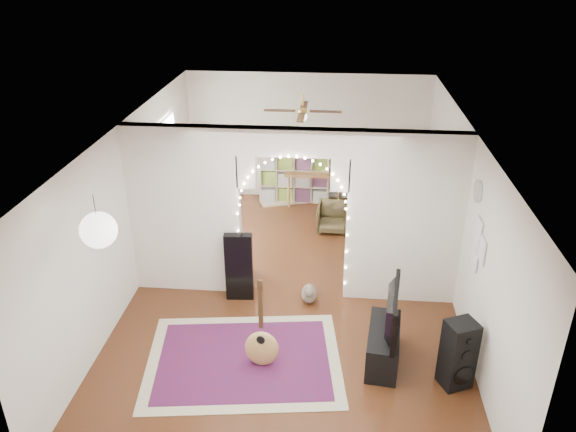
# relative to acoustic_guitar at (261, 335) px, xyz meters

# --- Properties ---
(floor) EXTENTS (7.50, 7.50, 0.00)m
(floor) POSITION_rel_acoustic_guitar_xyz_m (0.26, 1.78, -0.49)
(floor) COLOR black
(floor) RESTS_ON ground
(ceiling) EXTENTS (5.00, 7.50, 0.02)m
(ceiling) POSITION_rel_acoustic_guitar_xyz_m (0.26, 1.78, 2.21)
(ceiling) COLOR white
(ceiling) RESTS_ON wall_back
(wall_back) EXTENTS (5.00, 0.02, 2.70)m
(wall_back) POSITION_rel_acoustic_guitar_xyz_m (0.26, 5.53, 0.86)
(wall_back) COLOR silver
(wall_back) RESTS_ON floor
(wall_front) EXTENTS (5.00, 0.02, 2.70)m
(wall_front) POSITION_rel_acoustic_guitar_xyz_m (0.26, -1.97, 0.86)
(wall_front) COLOR silver
(wall_front) RESTS_ON floor
(wall_left) EXTENTS (0.02, 7.50, 2.70)m
(wall_left) POSITION_rel_acoustic_guitar_xyz_m (-2.24, 1.78, 0.86)
(wall_left) COLOR silver
(wall_left) RESTS_ON floor
(wall_right) EXTENTS (0.02, 7.50, 2.70)m
(wall_right) POSITION_rel_acoustic_guitar_xyz_m (2.76, 1.78, 0.86)
(wall_right) COLOR silver
(wall_right) RESTS_ON floor
(divider_wall) EXTENTS (5.00, 0.20, 2.70)m
(divider_wall) POSITION_rel_acoustic_guitar_xyz_m (0.26, 1.78, 0.94)
(divider_wall) COLOR silver
(divider_wall) RESTS_ON floor
(fairy_lights) EXTENTS (1.64, 0.04, 1.60)m
(fairy_lights) POSITION_rel_acoustic_guitar_xyz_m (0.26, 1.65, 1.06)
(fairy_lights) COLOR #FFEABF
(fairy_lights) RESTS_ON divider_wall
(window) EXTENTS (0.04, 1.20, 1.40)m
(window) POSITION_rel_acoustic_guitar_xyz_m (-2.21, 3.58, 1.01)
(window) COLOR white
(window) RESTS_ON wall_left
(wall_clock) EXTENTS (0.03, 0.31, 0.31)m
(wall_clock) POSITION_rel_acoustic_guitar_xyz_m (2.74, 1.18, 1.61)
(wall_clock) COLOR white
(wall_clock) RESTS_ON wall_right
(picture_frames) EXTENTS (0.02, 0.50, 0.70)m
(picture_frames) POSITION_rel_acoustic_guitar_xyz_m (2.74, 0.78, 1.01)
(picture_frames) COLOR white
(picture_frames) RESTS_ON wall_right
(paper_lantern) EXTENTS (0.40, 0.40, 0.40)m
(paper_lantern) POSITION_rel_acoustic_guitar_xyz_m (-1.64, -0.62, 1.76)
(paper_lantern) COLOR white
(paper_lantern) RESTS_ON ceiling
(ceiling_fan) EXTENTS (1.10, 1.10, 0.30)m
(ceiling_fan) POSITION_rel_acoustic_guitar_xyz_m (0.26, 3.78, 1.91)
(ceiling_fan) COLOR gold
(ceiling_fan) RESTS_ON ceiling
(area_rug) EXTENTS (2.79, 2.23, 0.02)m
(area_rug) POSITION_rel_acoustic_guitar_xyz_m (-0.25, 0.06, -0.48)
(area_rug) COLOR maroon
(area_rug) RESTS_ON floor
(guitar_case) EXTENTS (0.43, 0.17, 1.11)m
(guitar_case) POSITION_rel_acoustic_guitar_xyz_m (-0.55, 1.53, 0.07)
(guitar_case) COLOR black
(guitar_case) RESTS_ON floor
(acoustic_guitar) EXTENTS (0.47, 0.26, 1.12)m
(acoustic_guitar) POSITION_rel_acoustic_guitar_xyz_m (0.00, 0.00, 0.00)
(acoustic_guitar) COLOR #B28E47
(acoustic_guitar) RESTS_ON floor
(tabby_cat) EXTENTS (0.27, 0.57, 0.37)m
(tabby_cat) POSITION_rel_acoustic_guitar_xyz_m (0.53, 1.51, -0.34)
(tabby_cat) COLOR brown
(tabby_cat) RESTS_ON floor
(floor_speaker) EXTENTS (0.46, 0.43, 0.93)m
(floor_speaker) POSITION_rel_acoustic_guitar_xyz_m (2.46, -0.13, -0.03)
(floor_speaker) COLOR black
(floor_speaker) RESTS_ON floor
(media_console) EXTENTS (0.51, 1.04, 0.50)m
(media_console) POSITION_rel_acoustic_guitar_xyz_m (1.58, 0.23, -0.24)
(media_console) COLOR black
(media_console) RESTS_ON floor
(tv) EXTENTS (0.26, 1.08, 0.62)m
(tv) POSITION_rel_acoustic_guitar_xyz_m (1.58, 0.23, 0.32)
(tv) COLOR black
(tv) RESTS_ON media_console
(bookcase) EXTENTS (1.51, 0.81, 1.51)m
(bookcase) POSITION_rel_acoustic_guitar_xyz_m (0.01, 5.28, 0.27)
(bookcase) COLOR #C0AC8B
(bookcase) RESTS_ON floor
(dining_table) EXTENTS (1.20, 0.80, 0.76)m
(dining_table) POSITION_rel_acoustic_guitar_xyz_m (0.43, 5.28, 0.19)
(dining_table) COLOR brown
(dining_table) RESTS_ON floor
(flower_vase) EXTENTS (0.18, 0.18, 0.19)m
(flower_vase) POSITION_rel_acoustic_guitar_xyz_m (0.43, 5.28, 0.36)
(flower_vase) COLOR white
(flower_vase) RESTS_ON dining_table
(dining_chair_left) EXTENTS (0.57, 0.59, 0.48)m
(dining_chair_left) POSITION_rel_acoustic_guitar_xyz_m (-0.78, 2.15, -0.25)
(dining_chair_left) COLOR brown
(dining_chair_left) RESTS_ON floor
(dining_chair_right) EXTENTS (0.62, 0.63, 0.55)m
(dining_chair_right) POSITION_rel_acoustic_guitar_xyz_m (0.85, 3.98, -0.21)
(dining_chair_right) COLOR brown
(dining_chair_right) RESTS_ON floor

